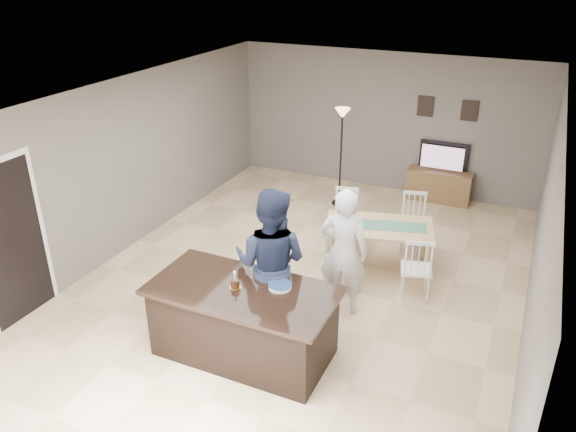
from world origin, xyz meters
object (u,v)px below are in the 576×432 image
at_px(tv_console, 439,186).
at_px(dining_table, 379,233).
at_px(kitchen_island, 244,321).
at_px(birthday_cake, 235,284).
at_px(floor_lamp, 342,131).
at_px(television, 443,157).
at_px(plate_stack, 280,286).
at_px(woman, 344,252).
at_px(man, 271,263).

height_order(tv_console, dining_table, dining_table).
bearing_deg(dining_table, kitchen_island, -123.77).
height_order(birthday_cake, floor_lamp, floor_lamp).
xyz_separation_m(television, floor_lamp, (-1.68, -1.02, 0.57)).
distance_m(television, birthday_cake, 5.79).
bearing_deg(plate_stack, dining_table, 78.37).
distance_m(plate_stack, dining_table, 2.44).
bearing_deg(kitchen_island, woman, 61.28).
relative_size(woman, floor_lamp, 0.94).
height_order(man, floor_lamp, man).
xyz_separation_m(woman, man, (-0.65, -0.80, 0.09)).
bearing_deg(woman, man, 43.55).
relative_size(tv_console, dining_table, 0.58).
distance_m(kitchen_island, floor_lamp, 4.75).
xyz_separation_m(plate_stack, dining_table, (0.49, 2.37, -0.32)).
distance_m(television, woman, 4.31).
distance_m(television, floor_lamp, 2.05).
distance_m(man, dining_table, 2.19).
bearing_deg(woman, dining_table, -103.25).
relative_size(tv_console, birthday_cake, 5.68).
height_order(woman, floor_lamp, floor_lamp).
relative_size(television, plate_stack, 3.34).
bearing_deg(floor_lamp, woman, -69.57).
distance_m(dining_table, floor_lamp, 2.59).
height_order(birthday_cake, dining_table, birthday_cake).
height_order(tv_console, birthday_cake, birthday_cake).
bearing_deg(woman, plate_stack, 65.22).
relative_size(kitchen_island, floor_lamp, 1.16).
height_order(television, floor_lamp, floor_lamp).
height_order(kitchen_island, man, man).
bearing_deg(floor_lamp, man, -82.06).
bearing_deg(woman, television, -103.47).
bearing_deg(floor_lamp, plate_stack, -79.05).
xyz_separation_m(man, floor_lamp, (-0.57, 4.07, 0.47)).
xyz_separation_m(kitchen_island, birthday_cake, (-0.09, -0.01, 0.50)).
distance_m(tv_console, plate_stack, 5.47).
relative_size(man, floor_lamp, 1.04).
relative_size(kitchen_island, birthday_cake, 10.18).
bearing_deg(birthday_cake, man, 72.32).
height_order(tv_console, television, television).
distance_m(plate_stack, floor_lamp, 4.53).
bearing_deg(tv_console, birthday_cake, -103.00).
bearing_deg(tv_console, man, -102.47).
xyz_separation_m(birthday_cake, dining_table, (0.95, 2.57, -0.34)).
xyz_separation_m(tv_console, dining_table, (-0.33, -3.01, 0.31)).
height_order(man, dining_table, man).
distance_m(kitchen_island, plate_stack, 0.63).
height_order(television, man, man).
distance_m(woman, dining_table, 1.25).
bearing_deg(man, birthday_cake, 66.53).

